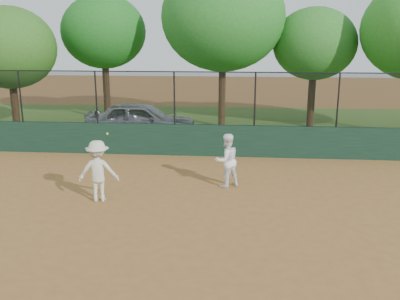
# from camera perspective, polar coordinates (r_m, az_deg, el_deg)

# --- Properties ---
(ground) EXTENTS (80.00, 80.00, 0.00)m
(ground) POSITION_cam_1_polar(r_m,az_deg,el_deg) (11.54, -4.98, -8.43)
(ground) COLOR #956230
(ground) RESTS_ON ground
(back_wall) EXTENTS (26.00, 0.20, 1.20)m
(back_wall) POSITION_cam_1_polar(r_m,az_deg,el_deg) (17.02, -1.56, 1.29)
(back_wall) COLOR #183625
(back_wall) RESTS_ON ground
(grass_strip) EXTENTS (36.00, 12.00, 0.01)m
(grass_strip) POSITION_cam_1_polar(r_m,az_deg,el_deg) (22.98, 0.16, 3.24)
(grass_strip) COLOR #345A1C
(grass_strip) RESTS_ON ground
(parked_car) EXTENTS (4.92, 2.13, 1.65)m
(parked_car) POSITION_cam_1_polar(r_m,az_deg,el_deg) (19.87, -7.53, 3.75)
(parked_car) COLOR #A1A5AB
(parked_car) RESTS_ON ground
(player_second) EXTENTS (1.01, 0.95, 1.64)m
(player_second) POSITION_cam_1_polar(r_m,az_deg,el_deg) (13.47, 3.42, -1.33)
(player_second) COLOR white
(player_second) RESTS_ON ground
(player_main) EXTENTS (1.18, 0.77, 1.98)m
(player_main) POSITION_cam_1_polar(r_m,az_deg,el_deg) (12.58, -12.89, -2.64)
(player_main) COLOR beige
(player_main) RESTS_ON ground
(fence_assembly) EXTENTS (26.00, 0.06, 2.00)m
(fence_assembly) POSITION_cam_1_polar(r_m,az_deg,el_deg) (16.73, -1.69, 6.75)
(fence_assembly) COLOR black
(fence_assembly) RESTS_ON back_wall
(tree_0) EXTENTS (4.47, 4.06, 5.84)m
(tree_0) POSITION_cam_1_polar(r_m,az_deg,el_deg) (23.40, -23.26, 11.91)
(tree_0) COLOR #432C18
(tree_0) RESTS_ON ground
(tree_1) EXTENTS (4.42, 4.02, 6.57)m
(tree_1) POSITION_cam_1_polar(r_m,az_deg,el_deg) (24.51, -12.24, 14.55)
(tree_1) COLOR #3F2A15
(tree_1) RESTS_ON ground
(tree_2) EXTENTS (5.94, 5.40, 7.88)m
(tree_2) POSITION_cam_1_polar(r_m,az_deg,el_deg) (22.15, 2.96, 16.59)
(tree_2) COLOR #4A311A
(tree_2) RESTS_ON ground
(tree_3) EXTENTS (4.04, 3.67, 5.83)m
(tree_3) POSITION_cam_1_polar(r_m,az_deg,el_deg) (22.84, 14.47, 13.00)
(tree_3) COLOR #422B16
(tree_3) RESTS_ON ground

